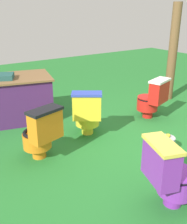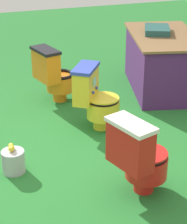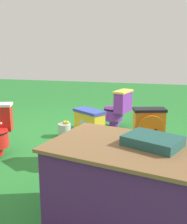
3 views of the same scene
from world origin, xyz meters
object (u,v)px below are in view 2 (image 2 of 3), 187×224
object	(u,v)px
toilet_yellow	(95,97)
vendor_table	(163,62)
toilet_orange	(54,74)
lemon_bucket	(13,161)
toilet_red	(139,157)

from	to	relation	value
toilet_yellow	vendor_table	distance (m)	1.48
toilet_orange	lemon_bucket	bearing A→B (deg)	-43.02
vendor_table	toilet_orange	bearing A→B (deg)	-92.30
toilet_yellow	lemon_bucket	bearing A→B (deg)	-24.89
vendor_table	lemon_bucket	distance (m)	2.71
toilet_yellow	toilet_orange	distance (m)	0.90
toilet_red	lemon_bucket	size ratio (longest dim) A/B	2.63
toilet_red	vendor_table	distance (m)	2.49
lemon_bucket	toilet_yellow	bearing A→B (deg)	120.76
vendor_table	lemon_bucket	bearing A→B (deg)	-58.20
vendor_table	toilet_yellow	bearing A→B (deg)	-57.34
toilet_yellow	toilet_orange	size ratio (longest dim) A/B	1.00
toilet_orange	lemon_bucket	distance (m)	1.69
toilet_orange	toilet_yellow	bearing A→B (deg)	1.28
toilet_red	vendor_table	world-z (taller)	vendor_table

